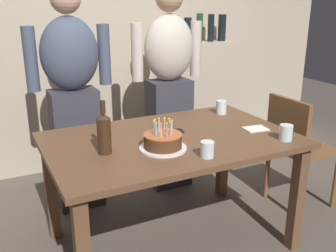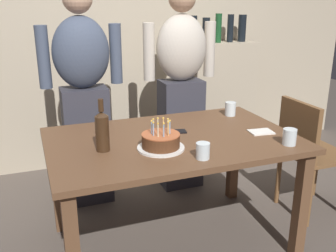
{
  "view_description": "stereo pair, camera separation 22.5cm",
  "coord_description": "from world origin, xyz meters",
  "px_view_note": "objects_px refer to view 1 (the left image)",
  "views": [
    {
      "loc": [
        -1.01,
        -1.97,
        1.55
      ],
      "look_at": [
        -0.05,
        -0.06,
        0.84
      ],
      "focal_mm": 41.26,
      "sensor_mm": 36.0,
      "label": 1
    },
    {
      "loc": [
        -0.8,
        -2.06,
        1.55
      ],
      "look_at": [
        -0.05,
        -0.06,
        0.84
      ],
      "focal_mm": 41.26,
      "sensor_mm": 36.0,
      "label": 2
    }
  ],
  "objects_px": {
    "person_woman_cardigan": "(169,86)",
    "wine_bottle": "(104,132)",
    "person_man_bearded": "(73,96)",
    "water_glass_side": "(221,107)",
    "dining_chair": "(296,143)",
    "napkin_stack": "(256,129)",
    "cell_phone": "(172,131)",
    "water_glass_far": "(207,149)",
    "birthday_cake": "(163,142)",
    "water_glass_near": "(286,133)"
  },
  "relations": [
    {
      "from": "person_woman_cardigan",
      "to": "wine_bottle",
      "type": "bearing_deg",
      "value": 45.64
    },
    {
      "from": "person_woman_cardigan",
      "to": "person_man_bearded",
      "type": "bearing_deg",
      "value": 0.0
    },
    {
      "from": "person_woman_cardigan",
      "to": "water_glass_side",
      "type": "bearing_deg",
      "value": 111.6
    },
    {
      "from": "dining_chair",
      "to": "napkin_stack",
      "type": "bearing_deg",
      "value": 103.79
    },
    {
      "from": "wine_bottle",
      "to": "cell_phone",
      "type": "xyz_separation_m",
      "value": [
        0.49,
        0.15,
        -0.12
      ]
    },
    {
      "from": "water_glass_far",
      "to": "water_glass_side",
      "type": "distance_m",
      "value": 0.84
    },
    {
      "from": "cell_phone",
      "to": "person_woman_cardigan",
      "type": "height_order",
      "value": "person_woman_cardigan"
    },
    {
      "from": "birthday_cake",
      "to": "wine_bottle",
      "type": "bearing_deg",
      "value": 163.63
    },
    {
      "from": "cell_phone",
      "to": "person_woman_cardigan",
      "type": "xyz_separation_m",
      "value": [
        0.32,
        0.68,
        0.13
      ]
    },
    {
      "from": "water_glass_side",
      "to": "person_man_bearded",
      "type": "bearing_deg",
      "value": 153.76
    },
    {
      "from": "water_glass_near",
      "to": "water_glass_side",
      "type": "bearing_deg",
      "value": 92.76
    },
    {
      "from": "person_man_bearded",
      "to": "person_woman_cardigan",
      "type": "distance_m",
      "value": 0.78
    },
    {
      "from": "water_glass_near",
      "to": "wine_bottle",
      "type": "relative_size",
      "value": 0.32
    },
    {
      "from": "water_glass_near",
      "to": "water_glass_far",
      "type": "bearing_deg",
      "value": -178.93
    },
    {
      "from": "person_man_bearded",
      "to": "dining_chair",
      "type": "xyz_separation_m",
      "value": [
        1.46,
        -0.76,
        -0.36
      ]
    },
    {
      "from": "wine_bottle",
      "to": "cell_phone",
      "type": "distance_m",
      "value": 0.52
    },
    {
      "from": "birthday_cake",
      "to": "napkin_stack",
      "type": "relative_size",
      "value": 1.83
    },
    {
      "from": "person_man_bearded",
      "to": "cell_phone",
      "type": "bearing_deg",
      "value": 123.86
    },
    {
      "from": "water_glass_side",
      "to": "cell_phone",
      "type": "bearing_deg",
      "value": -158.3
    },
    {
      "from": "water_glass_side",
      "to": "napkin_stack",
      "type": "height_order",
      "value": "water_glass_side"
    },
    {
      "from": "cell_phone",
      "to": "person_woman_cardigan",
      "type": "distance_m",
      "value": 0.77
    },
    {
      "from": "person_woman_cardigan",
      "to": "napkin_stack",
      "type": "bearing_deg",
      "value": 102.11
    },
    {
      "from": "water_glass_far",
      "to": "wine_bottle",
      "type": "height_order",
      "value": "wine_bottle"
    },
    {
      "from": "water_glass_far",
      "to": "person_man_bearded",
      "type": "distance_m",
      "value": 1.22
    },
    {
      "from": "water_glass_far",
      "to": "napkin_stack",
      "type": "bearing_deg",
      "value": 25.29
    },
    {
      "from": "person_man_bearded",
      "to": "water_glass_near",
      "type": "bearing_deg",
      "value": 131.87
    },
    {
      "from": "water_glass_side",
      "to": "cell_phone",
      "type": "xyz_separation_m",
      "value": [
        -0.51,
        -0.2,
        -0.05
      ]
    },
    {
      "from": "water_glass_side",
      "to": "person_woman_cardigan",
      "type": "xyz_separation_m",
      "value": [
        -0.19,
        0.48,
        0.08
      ]
    },
    {
      "from": "wine_bottle",
      "to": "birthday_cake",
      "type": "bearing_deg",
      "value": -16.37
    },
    {
      "from": "person_woman_cardigan",
      "to": "water_glass_far",
      "type": "bearing_deg",
      "value": 73.27
    },
    {
      "from": "napkin_stack",
      "to": "wine_bottle",
      "type": "bearing_deg",
      "value": 177.2
    },
    {
      "from": "person_man_bearded",
      "to": "birthday_cake",
      "type": "bearing_deg",
      "value": 106.9
    },
    {
      "from": "birthday_cake",
      "to": "cell_phone",
      "type": "bearing_deg",
      "value": 53.18
    },
    {
      "from": "water_glass_far",
      "to": "napkin_stack",
      "type": "distance_m",
      "value": 0.58
    },
    {
      "from": "person_woman_cardigan",
      "to": "dining_chair",
      "type": "bearing_deg",
      "value": 132.02
    },
    {
      "from": "water_glass_near",
      "to": "dining_chair",
      "type": "height_order",
      "value": "dining_chair"
    },
    {
      "from": "napkin_stack",
      "to": "person_man_bearded",
      "type": "distance_m",
      "value": 1.32
    },
    {
      "from": "water_glass_side",
      "to": "person_man_bearded",
      "type": "xyz_separation_m",
      "value": [
        -0.97,
        0.48,
        0.08
      ]
    },
    {
      "from": "person_man_bearded",
      "to": "dining_chair",
      "type": "relative_size",
      "value": 1.9
    },
    {
      "from": "person_man_bearded",
      "to": "dining_chair",
      "type": "height_order",
      "value": "person_man_bearded"
    },
    {
      "from": "cell_phone",
      "to": "person_man_bearded",
      "type": "distance_m",
      "value": 0.83
    },
    {
      "from": "wine_bottle",
      "to": "cell_phone",
      "type": "relative_size",
      "value": 2.07
    },
    {
      "from": "cell_phone",
      "to": "dining_chair",
      "type": "relative_size",
      "value": 0.17
    },
    {
      "from": "cell_phone",
      "to": "person_man_bearded",
      "type": "height_order",
      "value": "person_man_bearded"
    },
    {
      "from": "person_woman_cardigan",
      "to": "dining_chair",
      "type": "distance_m",
      "value": 1.08
    },
    {
      "from": "birthday_cake",
      "to": "cell_phone",
      "type": "height_order",
      "value": "birthday_cake"
    },
    {
      "from": "water_glass_near",
      "to": "napkin_stack",
      "type": "height_order",
      "value": "water_glass_near"
    },
    {
      "from": "wine_bottle",
      "to": "napkin_stack",
      "type": "relative_size",
      "value": 2.03
    },
    {
      "from": "birthday_cake",
      "to": "water_glass_far",
      "type": "xyz_separation_m",
      "value": [
        0.16,
        -0.21,
        0.0
      ]
    },
    {
      "from": "water_glass_near",
      "to": "dining_chair",
      "type": "distance_m",
      "value": 0.65
    }
  ]
}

